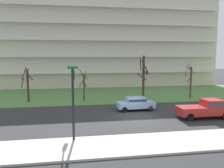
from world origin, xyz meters
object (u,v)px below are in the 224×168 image
tree_right (190,81)px  pickup_red_near_left (206,108)px  tree_left (84,85)px  tree_far_left (27,84)px  tree_center (143,76)px  traffic_signal_mast (73,88)px  sedan_blue_center_left (136,103)px

tree_right → pickup_red_near_left: (-3.77, -10.48, -1.67)m
tree_left → tree_far_left: bearing=176.6°
tree_center → tree_right: tree_center is taller
tree_far_left → pickup_red_near_left: size_ratio=0.90×
tree_right → traffic_signal_mast: size_ratio=0.94×
tree_right → sedan_blue_center_left: size_ratio=1.19×
pickup_red_near_left → tree_left: bearing=138.2°
pickup_red_near_left → tree_right: bearing=70.6°
traffic_signal_mast → sedan_blue_center_left: bearing=45.7°
sedan_blue_center_left → traffic_signal_mast: (-7.24, -7.41, 2.97)m
tree_center → sedan_blue_center_left: tree_center is taller
sedan_blue_center_left → traffic_signal_mast: bearing=44.7°
tree_far_left → sedan_blue_center_left: tree_far_left is taller
tree_far_left → tree_center: bearing=-2.4°
tree_left → tree_center: 8.70m
pickup_red_near_left → traffic_signal_mast: (-13.47, -2.91, 2.82)m
tree_far_left → tree_center: tree_center is taller
tree_left → pickup_red_near_left: size_ratio=0.86×
tree_center → traffic_signal_mast: (-10.02, -13.61, 0.34)m
tree_far_left → tree_center: (16.30, -0.68, 0.96)m
tree_far_left → tree_right: tree_right is taller
tree_right → pickup_red_near_left: bearing=-109.8°
tree_left → tree_center: tree_center is taller
tree_right → sedan_blue_center_left: (-10.00, -5.98, -1.82)m
tree_far_left → pickup_red_near_left: (19.75, -11.38, -1.52)m
tree_left → tree_center: bearing=-1.5°
tree_far_left → traffic_signal_mast: size_ratio=0.87×
tree_center → tree_left: bearing=178.5°
tree_far_left → traffic_signal_mast: 15.66m
tree_center → tree_far_left: bearing=177.6°
tree_center → traffic_signal_mast: bearing=-126.4°
tree_far_left → pickup_red_near_left: tree_far_left is taller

